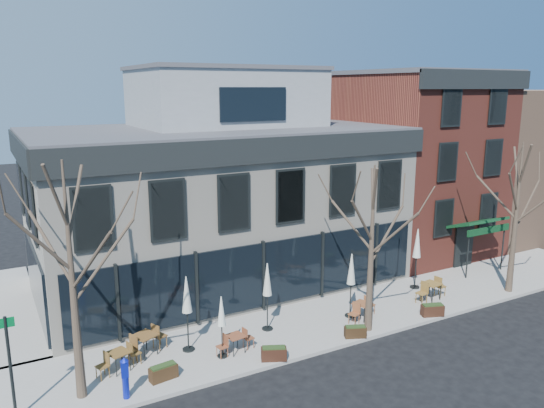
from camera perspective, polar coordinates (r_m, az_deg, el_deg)
ground at (r=24.92m, az=-1.04°, el=-11.69°), size 120.00×120.00×0.00m
sidewalk_front at (r=24.85m, az=8.14°, el=-11.71°), size 33.50×4.70×0.15m
corner_building at (r=27.90m, az=-5.83°, el=1.08°), size 18.39×10.39×11.10m
red_brick_building at (r=34.77m, az=14.22°, el=4.53°), size 8.20×11.78×11.18m
bg_building at (r=42.90m, az=23.08°, el=4.50°), size 12.00×12.00×10.00m
tree_corner at (r=18.04m, az=-20.66°, el=-7.62°), size 3.93×3.98×7.92m
tree_mid at (r=22.13m, az=10.67°, el=-4.58°), size 3.50×3.55×7.04m
tree_right at (r=28.53m, az=24.79°, el=-1.22°), size 3.72×3.77×7.48m
sign_pole at (r=18.48m, az=-26.36°, el=-14.99°), size 0.50×0.10×3.40m
call_box at (r=18.87m, az=-15.51°, el=-17.47°), size 0.29×0.29×1.46m
cafe_set_0 at (r=20.63m, az=-16.17°, el=-15.72°), size 1.79×0.97×0.92m
cafe_set_1 at (r=21.42m, az=-13.50°, el=-14.27°), size 1.99×1.27×1.04m
cafe_set_2 at (r=21.16m, az=-3.95°, el=-14.56°), size 1.66×0.74×0.86m
cafe_set_3 at (r=24.17m, az=9.66°, el=-11.06°), size 1.78×1.01×0.92m
cafe_set_5 at (r=26.96m, az=16.74°, el=-8.77°), size 2.00×0.89×1.03m
umbrella_0 at (r=20.82m, az=-9.16°, el=-10.03°), size 0.48×0.48×3.03m
umbrella_1 at (r=20.34m, az=-5.45°, el=-11.75°), size 0.39×0.39×2.44m
umbrella_2 at (r=22.28m, az=-0.51°, el=-8.50°), size 0.47×0.47×2.94m
umbrella_3 at (r=23.77m, az=8.53°, el=-7.30°), size 0.47×0.47×2.93m
umbrella_4 at (r=27.74m, az=15.34°, el=-4.43°), size 0.50×0.50×3.12m
planter_0 at (r=19.86m, az=-11.60°, el=-17.29°), size 1.03×0.52×0.55m
planter_1 at (r=20.68m, az=0.20°, el=-15.77°), size 1.03×0.75×0.54m
planter_2 at (r=22.60m, az=8.95°, el=-13.40°), size 0.95×0.68×0.50m
planter_3 at (r=25.28m, az=16.87°, el=-10.84°), size 1.07×0.71×0.56m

